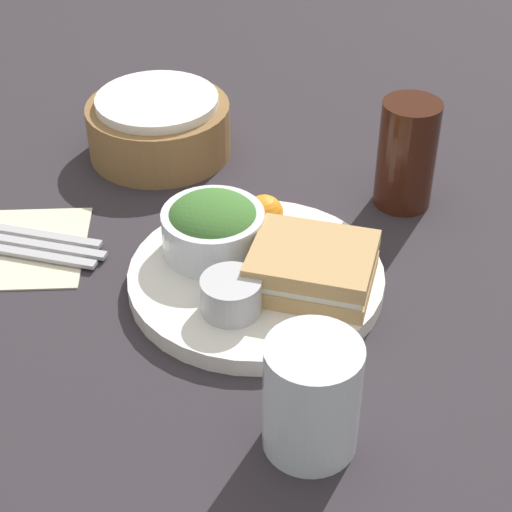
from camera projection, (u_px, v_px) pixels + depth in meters
ground_plane at (256, 286)px, 0.92m from camera, size 4.00×4.00×0.00m
plate at (256, 278)px, 0.91m from camera, size 0.27×0.27×0.02m
sandwich at (312, 267)px, 0.88m from camera, size 0.15×0.14×0.04m
salad_bowl at (213, 227)px, 0.92m from camera, size 0.11×0.11×0.07m
dressing_cup at (231, 295)px, 0.85m from camera, size 0.06×0.06×0.04m
orange_wedge at (264, 214)px, 0.95m from camera, size 0.04×0.04×0.04m
drink_glass at (407, 154)px, 1.01m from camera, size 0.07×0.07×0.13m
bread_basket at (159, 126)px, 1.12m from camera, size 0.19×0.19×0.08m
napkin at (30, 247)px, 0.97m from camera, size 0.12×0.15×0.00m
fork at (22, 253)px, 0.96m from camera, size 0.17×0.06×0.01m
knife at (30, 244)px, 0.97m from camera, size 0.18×0.07×0.01m
spoon at (37, 235)px, 0.98m from camera, size 0.15×0.06×0.01m
water_glass at (312, 397)px, 0.72m from camera, size 0.08×0.08×0.11m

